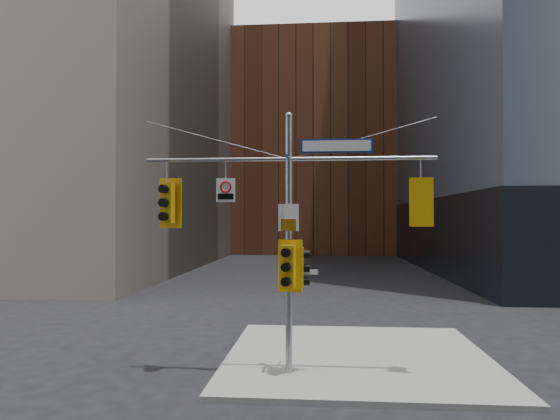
% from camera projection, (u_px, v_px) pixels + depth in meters
% --- Properties ---
extents(ground, '(160.00, 160.00, 0.00)m').
position_uv_depth(ground, '(283.00, 405.00, 11.62)').
color(ground, black).
rests_on(ground, ground).
extents(sidewalk_corner, '(8.00, 8.00, 0.15)m').
position_uv_depth(sidewalk_corner, '(357.00, 357.00, 15.45)').
color(sidewalk_corner, gray).
rests_on(sidewalk_corner, ground).
extents(brick_midrise, '(26.00, 20.00, 28.00)m').
position_uv_depth(brick_midrise, '(314.00, 150.00, 69.67)').
color(brick_midrise, brown).
rests_on(brick_midrise, ground).
extents(signal_assembly, '(8.00, 0.80, 7.30)m').
position_uv_depth(signal_assembly, '(289.00, 217.00, 13.69)').
color(signal_assembly, gray).
rests_on(signal_assembly, ground).
extents(traffic_light_west_arm, '(0.67, 0.60, 1.42)m').
position_uv_depth(traffic_light_west_arm, '(167.00, 203.00, 13.99)').
color(traffic_light_west_arm, '#D79F0B').
rests_on(traffic_light_west_arm, ground).
extents(traffic_light_east_arm, '(0.62, 0.53, 1.31)m').
position_uv_depth(traffic_light_east_arm, '(421.00, 202.00, 13.41)').
color(traffic_light_east_arm, '#D79F0B').
rests_on(traffic_light_east_arm, ground).
extents(traffic_light_pole_side, '(0.43, 0.37, 1.10)m').
position_uv_depth(traffic_light_pole_side, '(301.00, 268.00, 13.64)').
color(traffic_light_pole_side, '#D79F0B').
rests_on(traffic_light_pole_side, ground).
extents(traffic_light_pole_front, '(0.67, 0.62, 1.43)m').
position_uv_depth(traffic_light_pole_front, '(288.00, 266.00, 13.40)').
color(traffic_light_pole_front, '#D79F0B').
rests_on(traffic_light_pole_front, ground).
extents(street_sign_blade, '(1.98, 0.07, 0.38)m').
position_uv_depth(street_sign_blade, '(337.00, 146.00, 13.62)').
color(street_sign_blade, navy).
rests_on(street_sign_blade, ground).
extents(regulatory_sign_arm, '(0.53, 0.07, 0.66)m').
position_uv_depth(regulatory_sign_arm, '(226.00, 189.00, 13.82)').
color(regulatory_sign_arm, silver).
rests_on(regulatory_sign_arm, ground).
extents(regulatory_sign_pole, '(0.56, 0.08, 0.74)m').
position_uv_depth(regulatory_sign_pole, '(289.00, 218.00, 13.57)').
color(regulatory_sign_pole, silver).
rests_on(regulatory_sign_pole, ground).
extents(street_blade_ew, '(0.70, 0.08, 0.14)m').
position_uv_depth(street_blade_ew, '(305.00, 272.00, 13.63)').
color(street_blade_ew, silver).
rests_on(street_blade_ew, ground).
extents(street_blade_ns, '(0.10, 0.74, 0.15)m').
position_uv_depth(street_blade_ns, '(290.00, 269.00, 14.12)').
color(street_blade_ns, '#145926').
rests_on(street_blade_ns, ground).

